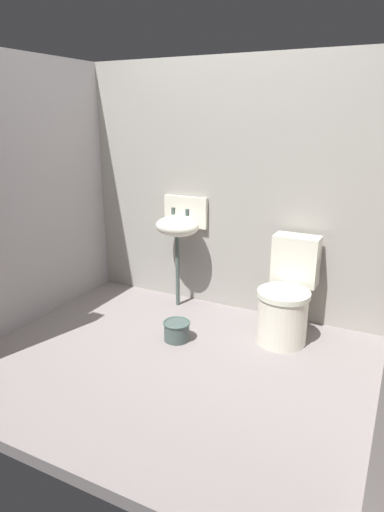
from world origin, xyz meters
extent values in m
cube|color=gray|center=(0.00, 0.00, -0.04)|extent=(3.14, 2.41, 0.08)
cube|color=gray|center=(0.00, 1.05, 1.07)|extent=(3.14, 0.10, 2.14)
cube|color=gray|center=(-1.42, 0.10, 1.07)|extent=(0.10, 2.21, 2.14)
cylinder|color=silver|center=(0.62, 0.56, 0.19)|extent=(0.38, 0.38, 0.38)
cylinder|color=silver|center=(0.62, 0.56, 0.40)|extent=(0.40, 0.40, 0.04)
cube|color=silver|center=(0.62, 0.86, 0.58)|extent=(0.36, 0.18, 0.40)
cylinder|color=#42514E|center=(-0.43, 0.81, 0.33)|extent=(0.04, 0.04, 0.66)
ellipsoid|color=silver|center=(-0.43, 0.81, 0.75)|extent=(0.40, 0.32, 0.18)
cube|color=silver|center=(-0.43, 0.98, 0.85)|extent=(0.42, 0.04, 0.28)
cylinder|color=#42514E|center=(-0.50, 0.87, 0.87)|extent=(0.04, 0.04, 0.06)
cylinder|color=#42514E|center=(-0.36, 0.87, 0.87)|extent=(0.04, 0.04, 0.06)
cylinder|color=#42514E|center=(-0.12, 0.22, 0.07)|extent=(0.20, 0.20, 0.15)
torus|color=#405650|center=(-0.12, 0.22, 0.15)|extent=(0.21, 0.21, 0.02)
camera|label=1|loc=(1.37, -2.49, 1.69)|focal=30.87mm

